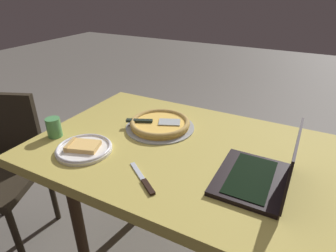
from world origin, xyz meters
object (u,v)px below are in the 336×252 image
(laptop, at_px, (262,174))
(chair_near, at_px, (0,164))
(pizza_plate, at_px, (84,148))
(drink_cup, at_px, (54,127))
(table_knife, at_px, (144,181))
(dining_table, at_px, (178,159))
(pizza_tray, at_px, (160,124))

(laptop, height_order, chair_near, laptop)
(laptop, bearing_deg, pizza_plate, -169.95)
(laptop, height_order, drink_cup, laptop)
(table_knife, bearing_deg, dining_table, 89.61)
(dining_table, relative_size, laptop, 4.10)
(dining_table, xyz_separation_m, chair_near, (-0.97, -0.26, -0.18))
(pizza_plate, height_order, drink_cup, drink_cup)
(pizza_tray, bearing_deg, drink_cup, -142.39)
(table_knife, relative_size, drink_cup, 1.95)
(laptop, relative_size, chair_near, 0.35)
(dining_table, xyz_separation_m, drink_cup, (-0.55, -0.19, 0.12))
(dining_table, bearing_deg, table_knife, -90.39)
(laptop, xyz_separation_m, pizza_tray, (-0.53, 0.21, -0.02))
(pizza_plate, distance_m, drink_cup, 0.22)
(pizza_tray, xyz_separation_m, table_knife, (0.16, -0.40, -0.02))
(pizza_plate, distance_m, pizza_tray, 0.39)
(pizza_tray, height_order, drink_cup, drink_cup)
(pizza_plate, height_order, table_knife, pizza_plate)
(laptop, xyz_separation_m, drink_cup, (-0.93, -0.09, 0.00))
(laptop, relative_size, drink_cup, 3.37)
(drink_cup, relative_size, chair_near, 0.10)
(table_knife, distance_m, chair_near, 1.00)
(pizza_plate, height_order, pizza_tray, pizza_tray)
(dining_table, xyz_separation_m, pizza_plate, (-0.34, -0.23, 0.09))
(dining_table, bearing_deg, drink_cup, -160.90)
(pizza_plate, relative_size, pizza_tray, 0.70)
(pizza_plate, bearing_deg, table_knife, -9.68)
(chair_near, bearing_deg, table_knife, -1.35)
(pizza_plate, bearing_deg, drink_cup, 170.22)
(drink_cup, height_order, chair_near, chair_near)
(laptop, relative_size, pizza_plate, 1.30)
(chair_near, bearing_deg, laptop, 6.89)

